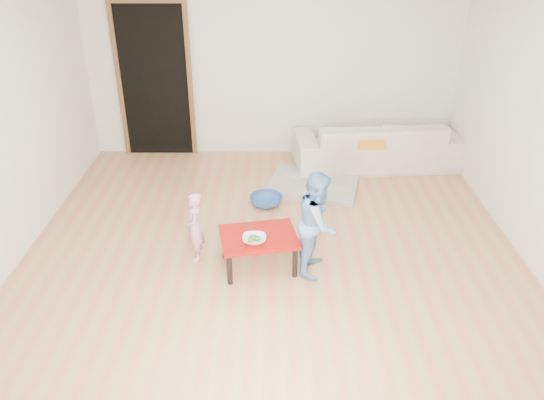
{
  "coord_description": "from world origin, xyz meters",
  "views": [
    {
      "loc": [
        0.02,
        -4.61,
        3.01
      ],
      "look_at": [
        0.0,
        -0.2,
        0.65
      ],
      "focal_mm": 35.0,
      "sensor_mm": 36.0,
      "label": 1
    }
  ],
  "objects_px": {
    "sofa": "(376,143)",
    "red_table": "(259,251)",
    "bowl": "(254,239)",
    "child_blue": "(318,223)",
    "basin": "(266,201)",
    "child_pink": "(195,227)"
  },
  "relations": [
    {
      "from": "sofa",
      "to": "red_table",
      "type": "distance_m",
      "value": 2.85
    },
    {
      "from": "sofa",
      "to": "bowl",
      "type": "height_order",
      "value": "sofa"
    },
    {
      "from": "bowl",
      "to": "child_blue",
      "type": "bearing_deg",
      "value": 8.46
    },
    {
      "from": "child_pink",
      "to": "basin",
      "type": "distance_m",
      "value": 1.32
    },
    {
      "from": "bowl",
      "to": "child_blue",
      "type": "distance_m",
      "value": 0.61
    },
    {
      "from": "basin",
      "to": "child_pink",
      "type": "bearing_deg",
      "value": -121.66
    },
    {
      "from": "red_table",
      "to": "child_pink",
      "type": "distance_m",
      "value": 0.66
    },
    {
      "from": "child_pink",
      "to": "basin",
      "type": "relative_size",
      "value": 1.85
    },
    {
      "from": "red_table",
      "to": "bowl",
      "type": "relative_size",
      "value": 3.27
    },
    {
      "from": "sofa",
      "to": "basin",
      "type": "relative_size",
      "value": 5.64
    },
    {
      "from": "child_blue",
      "to": "basin",
      "type": "height_order",
      "value": "child_blue"
    },
    {
      "from": "child_pink",
      "to": "child_blue",
      "type": "relative_size",
      "value": 0.7
    },
    {
      "from": "red_table",
      "to": "bowl",
      "type": "xyz_separation_m",
      "value": [
        -0.04,
        -0.11,
        0.21
      ]
    },
    {
      "from": "child_blue",
      "to": "basin",
      "type": "xyz_separation_m",
      "value": [
        -0.5,
        1.27,
        -0.45
      ]
    },
    {
      "from": "sofa",
      "to": "bowl",
      "type": "distance_m",
      "value": 2.96
    },
    {
      "from": "child_blue",
      "to": "basin",
      "type": "relative_size",
      "value": 2.65
    },
    {
      "from": "red_table",
      "to": "basin",
      "type": "bearing_deg",
      "value": 87.57
    },
    {
      "from": "red_table",
      "to": "child_blue",
      "type": "distance_m",
      "value": 0.65
    },
    {
      "from": "basin",
      "to": "child_blue",
      "type": "bearing_deg",
      "value": -68.38
    },
    {
      "from": "child_pink",
      "to": "basin",
      "type": "xyz_separation_m",
      "value": [
        0.67,
        1.09,
        -0.3
      ]
    },
    {
      "from": "bowl",
      "to": "basin",
      "type": "xyz_separation_m",
      "value": [
        0.09,
        1.36,
        -0.32
      ]
    },
    {
      "from": "child_blue",
      "to": "red_table",
      "type": "bearing_deg",
      "value": 103.08
    }
  ]
}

